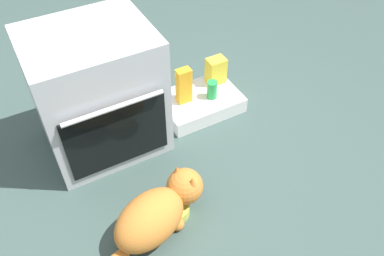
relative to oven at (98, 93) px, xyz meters
The scene contains 8 objects.
ground 0.61m from the oven, 80.01° to the right, with size 8.00×8.00×0.00m, color #384C47.
oven is the anchor object (origin of this frame).
pantry_cabinet 0.71m from the oven, ahead, with size 0.51×0.35×0.10m, color white.
food_bowl 0.76m from the oven, 79.40° to the right, with size 0.15×0.15×0.09m.
cat 0.75m from the oven, 89.30° to the right, with size 0.79×0.36×0.27m.
soda_can 0.73m from the oven, ahead, with size 0.07×0.07×0.12m, color green.
juice_carton 0.55m from the oven, ahead, with size 0.09×0.06×0.24m, color orange.
snack_bag 0.82m from the oven, ahead, with size 0.12×0.09×0.18m, color yellow.
Camera 1 is at (-0.43, -1.23, 1.76)m, focal length 37.00 mm.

